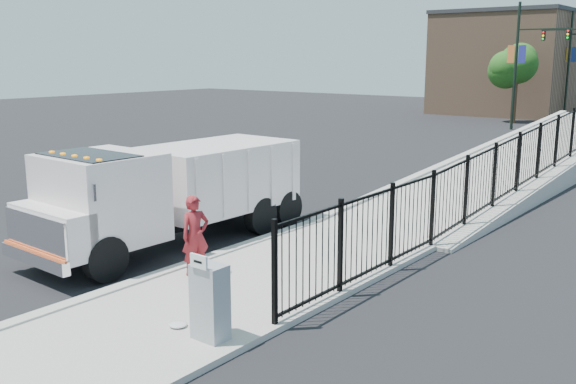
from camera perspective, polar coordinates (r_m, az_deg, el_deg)
The scene contains 14 objects.
ground at distance 14.87m, azimuth -6.94°, elevation -6.18°, with size 120.00×120.00×0.00m, color black.
sidewalk at distance 12.24m, azimuth -7.17°, elevation -9.92°, with size 3.55×12.00×0.12m, color #9E998E.
curb at distance 13.59m, azimuth -12.96°, elevation -7.81°, with size 0.30×12.00×0.16m, color #ADAAA3.
ramp at distance 27.52m, azimuth 20.78°, elevation 1.50°, with size 3.95×24.00×1.70m, color #9E998E.
iron_fence at distance 23.19m, azimuth 21.28°, elevation 1.91°, with size 0.10×28.00×1.80m, color black.
truck at distance 15.96m, azimuth -10.67°, elevation 0.31°, with size 2.61×7.54×2.56m.
worker at distance 13.48m, azimuth -8.24°, elevation -3.86°, with size 0.61×0.40×1.68m, color maroon.
utility_cabinet at distance 10.50m, azimuth -6.95°, elevation -9.68°, with size 0.55×0.40×1.25m, color gray.
arrow_sign at distance 10.11m, azimuth -7.94°, elevation -6.14°, with size 0.35×0.04×0.22m, color white.
debris at distance 11.23m, azimuth -9.73°, elevation -11.53°, with size 0.31×0.31×0.08m, color silver.
light_pole_0 at distance 44.00m, azimuth 19.99°, elevation 10.89°, with size 3.77×0.22×8.00m.
light_pole_2 at distance 53.93m, azimuth 24.00°, elevation 10.64°, with size 3.77×0.22×8.00m.
tree_0 at distance 48.37m, azimuth 19.64°, elevation 10.45°, with size 2.84×2.84×5.42m.
building at distance 57.22m, azimuth 18.97°, elevation 10.66°, with size 10.00×10.00×8.00m, color #8C664C.
Camera 1 is at (10.07, -9.94, 4.59)m, focal length 40.00 mm.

